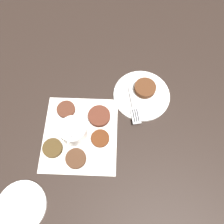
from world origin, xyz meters
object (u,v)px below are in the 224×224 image
fritter_on_plate (145,88)px  sauce_bowl (74,132)px  serving_plate (142,95)px  extra_saucer (21,206)px  fork (134,108)px

fritter_on_plate → sauce_bowl: bearing=-42.3°
serving_plate → fritter_on_plate: fritter_on_plate is taller
sauce_bowl → fritter_on_plate: (-0.22, 0.20, -0.00)m
serving_plate → extra_saucer: 0.52m
fritter_on_plate → fork: (0.08, -0.02, -0.01)m
extra_saucer → serving_plate: bearing=148.2°
fritter_on_plate → extra_saucer: (0.47, -0.28, -0.02)m
serving_plate → fritter_on_plate: (-0.02, 0.01, 0.02)m
serving_plate → extra_saucer: size_ratio=1.38×
serving_plate → fritter_on_plate: 0.03m
sauce_bowl → serving_plate: size_ratio=0.57×
sauce_bowl → fork: bearing=127.7°
fork → fritter_on_plate: bearing=164.4°
sauce_bowl → serving_plate: 0.27m
sauce_bowl → fritter_on_plate: 0.29m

